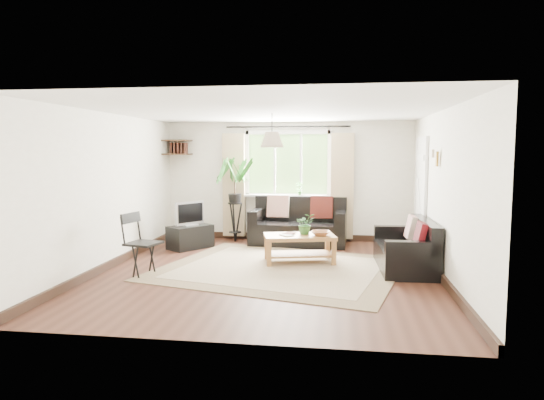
# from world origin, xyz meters

# --- Properties ---
(floor) EXTENTS (5.50, 5.50, 0.00)m
(floor) POSITION_xyz_m (0.00, 0.00, 0.00)
(floor) COLOR #321810
(floor) RESTS_ON ground
(ceiling) EXTENTS (5.50, 5.50, 0.00)m
(ceiling) POSITION_xyz_m (0.00, 0.00, 2.40)
(ceiling) COLOR white
(ceiling) RESTS_ON floor
(wall_back) EXTENTS (5.00, 0.02, 2.40)m
(wall_back) POSITION_xyz_m (0.00, 2.75, 1.20)
(wall_back) COLOR silver
(wall_back) RESTS_ON floor
(wall_front) EXTENTS (5.00, 0.02, 2.40)m
(wall_front) POSITION_xyz_m (0.00, -2.75, 1.20)
(wall_front) COLOR silver
(wall_front) RESTS_ON floor
(wall_left) EXTENTS (0.02, 5.50, 2.40)m
(wall_left) POSITION_xyz_m (-2.50, 0.00, 1.20)
(wall_left) COLOR silver
(wall_left) RESTS_ON floor
(wall_right) EXTENTS (0.02, 5.50, 2.40)m
(wall_right) POSITION_xyz_m (2.50, 0.00, 1.20)
(wall_right) COLOR silver
(wall_right) RESTS_ON floor
(rug) EXTENTS (4.14, 3.78, 0.02)m
(rug) POSITION_xyz_m (0.15, 0.21, 0.01)
(rug) COLOR beige
(rug) RESTS_ON floor
(window) EXTENTS (2.50, 0.16, 2.16)m
(window) POSITION_xyz_m (0.00, 2.71, 1.55)
(window) COLOR white
(window) RESTS_ON wall_back
(door) EXTENTS (0.06, 0.96, 2.06)m
(door) POSITION_xyz_m (2.47, 1.70, 1.00)
(door) COLOR silver
(door) RESTS_ON wall_right
(corner_shelf) EXTENTS (0.50, 0.50, 0.34)m
(corner_shelf) POSITION_xyz_m (-2.25, 2.50, 1.89)
(corner_shelf) COLOR black
(corner_shelf) RESTS_ON wall_back
(pendant_lamp) EXTENTS (0.36, 0.36, 0.54)m
(pendant_lamp) POSITION_xyz_m (0.00, 0.40, 2.05)
(pendant_lamp) COLOR beige
(pendant_lamp) RESTS_ON ceiling
(wall_sconce) EXTENTS (0.12, 0.12, 0.28)m
(wall_sconce) POSITION_xyz_m (2.43, 0.30, 1.74)
(wall_sconce) COLOR beige
(wall_sconce) RESTS_ON wall_right
(sofa_back) EXTENTS (1.88, 1.00, 0.87)m
(sofa_back) POSITION_xyz_m (0.26, 2.23, 0.43)
(sofa_back) COLOR black
(sofa_back) RESTS_ON floor
(sofa_right) EXTENTS (1.58, 0.83, 0.73)m
(sofa_right) POSITION_xyz_m (2.05, 0.45, 0.37)
(sofa_right) COLOR black
(sofa_right) RESTS_ON floor
(coffee_table) EXTENTS (1.24, 0.85, 0.46)m
(coffee_table) POSITION_xyz_m (0.41, 0.66, 0.23)
(coffee_table) COLOR brown
(coffee_table) RESTS_ON floor
(table_plant) EXTENTS (0.37, 0.34, 0.34)m
(table_plant) POSITION_xyz_m (0.50, 0.73, 0.63)
(table_plant) COLOR #2A5D25
(table_plant) RESTS_ON coffee_table
(bowl) EXTENTS (0.31, 0.31, 0.07)m
(bowl) POSITION_xyz_m (0.76, 0.63, 0.50)
(bowl) COLOR brown
(bowl) RESTS_ON coffee_table
(book_a) EXTENTS (0.26, 0.27, 0.02)m
(book_a) POSITION_xyz_m (0.16, 0.50, 0.47)
(book_a) COLOR silver
(book_a) RESTS_ON coffee_table
(book_b) EXTENTS (0.23, 0.26, 0.02)m
(book_b) POSITION_xyz_m (0.17, 0.73, 0.47)
(book_b) COLOR #532821
(book_b) RESTS_ON coffee_table
(tv_stand) EXTENTS (0.83, 0.91, 0.43)m
(tv_stand) POSITION_xyz_m (-1.71, 1.56, 0.21)
(tv_stand) COLOR black
(tv_stand) RESTS_ON floor
(tv) EXTENTS (0.53, 0.62, 0.47)m
(tv) POSITION_xyz_m (-1.71, 1.56, 0.66)
(tv) COLOR #A5A5AA
(tv) RESTS_ON tv_stand
(palm_stand) EXTENTS (0.75, 0.75, 1.70)m
(palm_stand) POSITION_xyz_m (-1.02, 2.36, 0.85)
(palm_stand) COLOR black
(palm_stand) RESTS_ON floor
(folding_chair) EXTENTS (0.57, 0.57, 0.92)m
(folding_chair) POSITION_xyz_m (-1.78, -0.45, 0.46)
(folding_chair) COLOR black
(folding_chair) RESTS_ON floor
(sill_plant) EXTENTS (0.14, 0.10, 0.27)m
(sill_plant) POSITION_xyz_m (0.25, 2.63, 1.06)
(sill_plant) COLOR #2D6023
(sill_plant) RESTS_ON window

